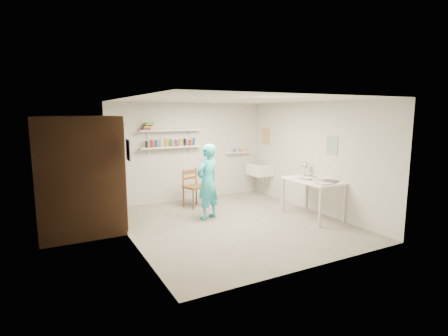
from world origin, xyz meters
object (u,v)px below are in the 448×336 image
belfast_sink (260,169)px  desk_lamp (305,165)px  work_table (312,199)px  man (208,182)px  wall_clock (207,168)px  wooden_chair (195,187)px

belfast_sink → desk_lamp: (0.09, -1.64, 0.32)m
work_table → belfast_sink: bearing=87.0°
man → desk_lamp: 2.21m
man → desk_lamp: bearing=144.0°
wall_clock → work_table: wall_clock is taller
man → work_table: man is taller
desk_lamp → work_table: bearing=-112.4°
man → work_table: 2.20m
belfast_sink → wooden_chair: size_ratio=0.63×
wall_clock → man: bearing=-137.6°
work_table → wooden_chair: bearing=133.6°
man → work_table: (1.95, -0.95, -0.37)m
desk_lamp → wall_clock: bearing=162.1°
man → desk_lamp: (2.15, -0.47, 0.25)m
belfast_sink → man: size_ratio=0.39×
wooden_chair → wall_clock: bearing=-108.5°
belfast_sink → desk_lamp: 1.67m
wooden_chair → desk_lamp: bearing=-50.7°
belfast_sink → wall_clock: bearing=-153.8°
man → wooden_chair: size_ratio=1.63×
man → work_table: bearing=130.3°
belfast_sink → desk_lamp: bearing=-86.9°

